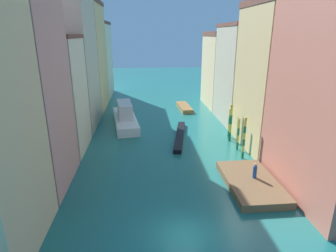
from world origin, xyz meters
name	(u,v)px	position (x,y,z in m)	size (l,w,h in m)	color
ground_plane	(161,126)	(0.00, 24.50, 0.00)	(154.00, 154.00, 0.00)	#1E6B66
building_left_1	(12,69)	(-13.14, 8.30, 10.54)	(7.34, 8.15, 21.04)	tan
building_left_2	(49,95)	(-13.14, 16.47, 6.63)	(7.34, 7.52, 13.24)	beige
building_left_3	(66,51)	(-13.14, 25.59, 11.06)	(7.34, 10.20, 22.09)	#BCB299
building_left_4	(82,57)	(-13.14, 36.53, 9.42)	(7.34, 11.50, 18.80)	#DBB77A
building_left_5	(93,60)	(-13.14, 47.73, 7.90)	(7.34, 11.11, 15.77)	beige
building_right_1	(278,77)	(13.14, 15.47, 8.50)	(7.34, 9.75, 16.97)	#DBB77A
building_right_2	(246,74)	(13.14, 25.67, 7.40)	(7.34, 10.39, 14.78)	#BCB299
building_right_3	(226,70)	(13.14, 36.15, 6.87)	(7.34, 10.58, 13.70)	beige
waterfront_dock	(251,183)	(7.03, 6.07, 0.34)	(4.42, 7.95, 0.69)	brown
person_on_dock	(255,171)	(7.44, 6.37, 1.34)	(0.36, 0.36, 1.42)	#234C93
mooring_pole_0	(244,138)	(8.37, 12.05, 2.44)	(0.31, 0.31, 4.78)	#197247
mooring_pole_1	(238,134)	(8.58, 14.50, 1.98)	(0.28, 0.28, 3.87)	#197247
mooring_pole_2	(231,122)	(8.55, 17.47, 2.50)	(0.35, 0.35, 4.90)	#197247
mooring_pole_3	(230,123)	(8.80, 18.67, 2.08)	(0.37, 0.37, 4.04)	#197247
vaporetto_white	(125,117)	(-5.39, 25.61, 1.22)	(4.71, 12.38, 3.48)	white
gondola_black	(180,136)	(2.20, 19.08, 0.27)	(2.97, 10.95, 0.54)	black
motorboat_0	(184,107)	(5.01, 34.06, 0.33)	(2.29, 7.15, 0.66)	olive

